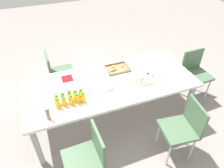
# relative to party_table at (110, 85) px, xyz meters

# --- Properties ---
(ground_plane) EXTENTS (12.00, 12.00, 0.00)m
(ground_plane) POSITION_rel_party_table_xyz_m (0.00, 0.00, -0.67)
(ground_plane) COLOR gray
(party_table) EXTENTS (2.32, 0.98, 0.73)m
(party_table) POSITION_rel_party_table_xyz_m (0.00, 0.00, 0.00)
(party_table) COLOR white
(party_table) RESTS_ON ground_plane
(chair_end) EXTENTS (0.41, 0.41, 0.83)m
(chair_end) POSITION_rel_party_table_xyz_m (1.51, 0.06, -0.17)
(chair_end) COLOR #4C6B4C
(chair_end) RESTS_ON ground_plane
(chair_near_left) EXTENTS (0.41, 0.41, 0.83)m
(chair_near_left) POSITION_rel_party_table_xyz_m (-0.56, -0.83, -0.17)
(chair_near_left) COLOR #4C6B4C
(chair_near_left) RESTS_ON ground_plane
(chair_far_left) EXTENTS (0.41, 0.41, 0.83)m
(chair_far_left) POSITION_rel_party_table_xyz_m (-0.61, 0.86, -0.17)
(chair_far_left) COLOR #4C6B4C
(chair_far_left) RESTS_ON ground_plane
(chair_near_right) EXTENTS (0.44, 0.44, 0.83)m
(chair_near_right) POSITION_rel_party_table_xyz_m (0.63, -0.86, -0.17)
(chair_near_right) COLOR #4C6B4C
(chair_near_right) RESTS_ON ground_plane
(juice_bottle_0) EXTENTS (0.06, 0.06, 0.14)m
(juice_bottle_0) POSITION_rel_party_table_xyz_m (-0.74, -0.24, 0.12)
(juice_bottle_0) COLOR #F9AE14
(juice_bottle_0) RESTS_ON party_table
(juice_bottle_1) EXTENTS (0.05, 0.05, 0.13)m
(juice_bottle_1) POSITION_rel_party_table_xyz_m (-0.67, -0.24, 0.12)
(juice_bottle_1) COLOR #FAAC14
(juice_bottle_1) RESTS_ON party_table
(juice_bottle_2) EXTENTS (0.06, 0.06, 0.14)m
(juice_bottle_2) POSITION_rel_party_table_xyz_m (-0.59, -0.24, 0.12)
(juice_bottle_2) COLOR #FAAB14
(juice_bottle_2) RESTS_ON party_table
(juice_bottle_3) EXTENTS (0.06, 0.06, 0.14)m
(juice_bottle_3) POSITION_rel_party_table_xyz_m (-0.51, -0.24, 0.12)
(juice_bottle_3) COLOR #F9AB14
(juice_bottle_3) RESTS_ON party_table
(juice_bottle_4) EXTENTS (0.06, 0.06, 0.14)m
(juice_bottle_4) POSITION_rel_party_table_xyz_m (-0.44, -0.24, 0.12)
(juice_bottle_4) COLOR #F9AC14
(juice_bottle_4) RESTS_ON party_table
(juice_bottle_5) EXTENTS (0.05, 0.05, 0.13)m
(juice_bottle_5) POSITION_rel_party_table_xyz_m (-0.74, -0.16, 0.12)
(juice_bottle_5) COLOR #F9AE14
(juice_bottle_5) RESTS_ON party_table
(juice_bottle_6) EXTENTS (0.05, 0.05, 0.14)m
(juice_bottle_6) POSITION_rel_party_table_xyz_m (-0.67, -0.17, 0.12)
(juice_bottle_6) COLOR #FAAD14
(juice_bottle_6) RESTS_ON party_table
(juice_bottle_7) EXTENTS (0.05, 0.05, 0.15)m
(juice_bottle_7) POSITION_rel_party_table_xyz_m (-0.59, -0.16, 0.12)
(juice_bottle_7) COLOR #FAAE14
(juice_bottle_7) RESTS_ON party_table
(juice_bottle_8) EXTENTS (0.06, 0.06, 0.14)m
(juice_bottle_8) POSITION_rel_party_table_xyz_m (-0.52, -0.17, 0.12)
(juice_bottle_8) COLOR #F9AC14
(juice_bottle_8) RESTS_ON party_table
(juice_bottle_9) EXTENTS (0.05, 0.05, 0.13)m
(juice_bottle_9) POSITION_rel_party_table_xyz_m (-0.45, -0.16, 0.12)
(juice_bottle_9) COLOR #F9AC14
(juice_bottle_9) RESTS_ON party_table
(fruit_pizza) EXTENTS (0.31, 0.31, 0.05)m
(fruit_pizza) POSITION_rel_party_table_xyz_m (0.46, -0.10, 0.07)
(fruit_pizza) COLOR tan
(fruit_pizza) RESTS_ON party_table
(snack_tray) EXTENTS (0.34, 0.26, 0.04)m
(snack_tray) POSITION_rel_party_table_xyz_m (0.20, 0.25, 0.07)
(snack_tray) COLOR olive
(snack_tray) RESTS_ON party_table
(plate_stack) EXTENTS (0.20, 0.20, 0.03)m
(plate_stack) POSITION_rel_party_table_xyz_m (-0.09, -0.09, 0.07)
(plate_stack) COLOR silver
(plate_stack) RESTS_ON party_table
(napkin_stack) EXTENTS (0.15, 0.15, 0.01)m
(napkin_stack) POSITION_rel_party_table_xyz_m (-0.53, 0.28, 0.06)
(napkin_stack) COLOR red
(napkin_stack) RESTS_ON party_table
(cardboard_tube) EXTENTS (0.04, 0.04, 0.17)m
(cardboard_tube) POSITION_rel_party_table_xyz_m (-0.87, -0.38, 0.14)
(cardboard_tube) COLOR #9E7A56
(cardboard_tube) RESTS_ON party_table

